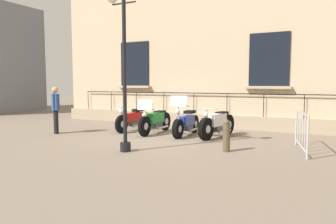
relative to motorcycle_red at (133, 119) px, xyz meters
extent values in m
plane|color=gray|center=(0.50, 1.65, -0.42)|extent=(60.00, 60.00, 0.00)
cube|color=#C6B28E|center=(-2.49, 1.65, 3.37)|extent=(0.60, 13.36, 7.58)
cube|color=tan|center=(-2.11, 1.65, -0.16)|extent=(0.20, 13.36, 0.53)
cube|color=black|center=(-2.17, 4.59, 2.25)|extent=(0.06, 1.45, 1.97)
cube|color=tan|center=(-2.09, 4.59, 1.22)|extent=(0.24, 1.65, 0.10)
cube|color=black|center=(-2.17, -1.29, 2.25)|extent=(0.06, 1.45, 1.97)
cube|color=tan|center=(-2.09, -1.29, 1.22)|extent=(0.24, 1.65, 0.10)
cube|color=black|center=(-2.07, 1.65, 0.97)|extent=(0.03, 11.22, 0.03)
cylinder|color=black|center=(-2.07, -3.96, 0.54)|extent=(0.02, 0.02, 0.86)
cylinder|color=black|center=(-2.07, -2.56, 0.54)|extent=(0.02, 0.02, 0.86)
cylinder|color=black|center=(-2.07, -1.16, 0.54)|extent=(0.02, 0.02, 0.86)
cylinder|color=black|center=(-2.07, 0.25, 0.54)|extent=(0.02, 0.02, 0.86)
cylinder|color=black|center=(-2.07, 1.65, 0.54)|extent=(0.02, 0.02, 0.86)
cylinder|color=black|center=(-2.07, 3.05, 0.54)|extent=(0.02, 0.02, 0.86)
cylinder|color=black|center=(-2.07, 4.45, 0.54)|extent=(0.02, 0.02, 0.86)
cylinder|color=black|center=(-2.07, 5.86, 0.54)|extent=(0.02, 0.02, 0.86)
cylinder|color=black|center=(0.72, -0.03, -0.10)|extent=(0.66, 0.12, 0.66)
cylinder|color=silver|center=(0.72, -0.03, -0.10)|extent=(0.23, 0.13, 0.23)
cylinder|color=black|center=(-0.74, 0.02, -0.10)|extent=(0.66, 0.12, 0.66)
cylinder|color=silver|center=(-0.74, 0.02, -0.10)|extent=(0.23, 0.13, 0.23)
cube|color=red|center=(0.04, 0.00, 0.10)|extent=(0.98, 0.29, 0.32)
cube|color=#4C4C51|center=(-0.06, 0.00, -0.13)|extent=(0.59, 0.22, 0.23)
cube|color=black|center=(-0.35, 0.01, 0.33)|extent=(0.55, 0.25, 0.10)
cylinder|color=silver|center=(0.67, -0.02, 0.22)|extent=(0.16, 0.07, 0.65)
cylinder|color=silver|center=(0.62, -0.02, 0.54)|extent=(0.05, 0.56, 0.04)
sphere|color=white|center=(0.74, -0.03, 0.36)|extent=(0.16, 0.16, 0.16)
cylinder|color=silver|center=(-0.25, 0.14, -0.24)|extent=(0.88, 0.11, 0.08)
cylinder|color=black|center=(0.96, 1.09, -0.08)|extent=(0.69, 0.10, 0.69)
cylinder|color=silver|center=(0.96, 1.09, -0.08)|extent=(0.24, 0.12, 0.24)
cylinder|color=black|center=(-0.58, 1.08, -0.08)|extent=(0.69, 0.10, 0.69)
cylinder|color=silver|center=(-0.58, 1.08, -0.08)|extent=(0.24, 0.12, 0.24)
cube|color=#1E842D|center=(0.24, 1.09, 0.14)|extent=(0.88, 0.31, 0.36)
cube|color=#4C4C51|center=(0.14, 1.08, -0.11)|extent=(0.53, 0.25, 0.24)
cube|color=black|center=(-0.12, 1.08, 0.31)|extent=(0.49, 0.28, 0.10)
cylinder|color=silver|center=(0.91, 1.09, 0.21)|extent=(0.16, 0.06, 0.58)
cylinder|color=silver|center=(0.86, 1.09, 0.49)|extent=(0.04, 0.68, 0.04)
sphere|color=white|center=(0.98, 1.09, 0.31)|extent=(0.16, 0.16, 0.16)
cylinder|color=silver|center=(-0.03, 1.25, -0.23)|extent=(0.79, 0.08, 0.08)
cube|color=silver|center=(0.92, 1.09, 0.64)|extent=(0.12, 0.56, 0.36)
cylinder|color=black|center=(0.84, 2.27, -0.10)|extent=(0.64, 0.16, 0.64)
cylinder|color=silver|center=(0.84, 2.27, -0.10)|extent=(0.23, 0.17, 0.22)
cylinder|color=black|center=(-0.61, 2.25, -0.10)|extent=(0.64, 0.16, 0.64)
cylinder|color=silver|center=(-0.61, 2.25, -0.10)|extent=(0.23, 0.17, 0.22)
cube|color=#1E389E|center=(0.16, 2.26, 0.10)|extent=(0.85, 0.34, 0.32)
cube|color=#4C4C51|center=(0.06, 2.26, -0.14)|extent=(0.51, 0.27, 0.22)
cube|color=black|center=(-0.18, 2.25, 0.37)|extent=(0.48, 0.30, 0.10)
cylinder|color=silver|center=(0.79, 2.27, 0.27)|extent=(0.16, 0.06, 0.75)
cylinder|color=silver|center=(0.74, 2.27, 0.64)|extent=(0.05, 0.71, 0.04)
sphere|color=white|center=(0.86, 2.27, 0.46)|extent=(0.16, 0.16, 0.16)
cylinder|color=silver|center=(-0.10, 2.43, -0.25)|extent=(0.76, 0.09, 0.08)
cube|color=silver|center=(0.80, 2.27, 0.79)|extent=(0.13, 0.59, 0.36)
cylinder|color=black|center=(0.73, 3.19, -0.07)|extent=(0.73, 0.30, 0.72)
cylinder|color=silver|center=(0.73, 3.19, -0.07)|extent=(0.28, 0.22, 0.25)
cylinder|color=black|center=(-0.64, 3.49, -0.07)|extent=(0.73, 0.30, 0.72)
cylinder|color=silver|center=(-0.64, 3.49, -0.07)|extent=(0.28, 0.22, 0.25)
cube|color=silver|center=(0.10, 3.33, 0.17)|extent=(0.86, 0.47, 0.40)
cube|color=#4C4C51|center=(0.00, 3.35, -0.10)|extent=(0.53, 0.34, 0.25)
cube|color=black|center=(-0.23, 3.40, 0.37)|extent=(0.51, 0.37, 0.10)
cylinder|color=silver|center=(0.68, 3.20, 0.25)|extent=(0.17, 0.09, 0.64)
cylinder|color=silver|center=(0.63, 3.21, 0.57)|extent=(0.18, 0.66, 0.04)
sphere|color=white|center=(0.75, 3.19, 0.39)|extent=(0.16, 0.16, 0.16)
cylinder|color=silver|center=(-0.12, 3.55, -0.23)|extent=(0.74, 0.23, 0.08)
cylinder|color=black|center=(3.22, 1.85, -0.30)|extent=(0.28, 0.28, 0.24)
cylinder|color=black|center=(3.22, 1.85, 1.56)|extent=(0.10, 0.10, 3.96)
cylinder|color=black|center=(3.22, 1.67, 3.38)|extent=(0.04, 0.35, 0.04)
cylinder|color=black|center=(3.22, 2.02, 3.38)|extent=(0.04, 0.35, 0.04)
cylinder|color=#B7B7BF|center=(0.25, 5.78, 0.10)|extent=(0.05, 0.05, 1.05)
cylinder|color=#B7B7BF|center=(2.08, 6.18, 0.10)|extent=(0.05, 0.05, 1.05)
cylinder|color=#B7B7BF|center=(1.17, 5.98, 0.60)|extent=(1.84, 0.43, 0.04)
cylinder|color=#B7B7BF|center=(1.17, 5.98, -0.27)|extent=(1.84, 0.43, 0.04)
cylinder|color=#B7B7BF|center=(0.62, 5.86, 0.18)|extent=(0.02, 0.02, 0.87)
cylinder|color=#B7B7BF|center=(0.98, 5.94, 0.18)|extent=(0.02, 0.02, 0.87)
cylinder|color=#B7B7BF|center=(1.35, 6.02, 0.18)|extent=(0.02, 0.02, 0.87)
cylinder|color=#B7B7BF|center=(1.72, 6.10, 0.18)|extent=(0.02, 0.02, 0.87)
cylinder|color=brown|center=(2.06, 4.23, -0.06)|extent=(0.19, 0.19, 0.73)
sphere|color=brown|center=(2.06, 4.23, 0.35)|extent=(0.17, 0.17, 0.17)
cylinder|color=black|center=(1.80, -2.13, -0.01)|extent=(0.14, 0.14, 0.83)
cylinder|color=black|center=(1.89, -2.00, -0.01)|extent=(0.14, 0.14, 0.83)
cube|color=#2D4C8C|center=(1.85, -2.06, 0.70)|extent=(0.38, 0.42, 0.59)
sphere|color=tan|center=(1.85, -2.06, 1.13)|extent=(0.22, 0.22, 0.22)
cylinder|color=#2D4C8C|center=(1.72, -2.25, 0.73)|extent=(0.09, 0.09, 0.56)
cylinder|color=#2D4C8C|center=(1.97, -1.88, 0.73)|extent=(0.09, 0.09, 0.56)
camera|label=1|loc=(10.00, 6.50, 1.35)|focal=33.56mm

